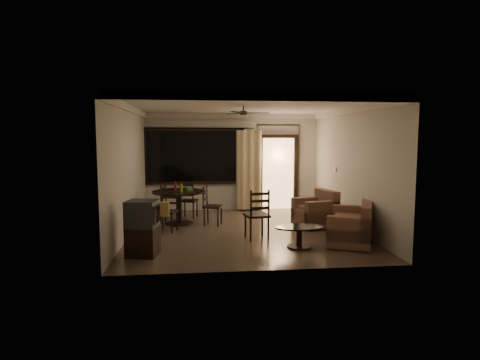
{
  "coord_description": "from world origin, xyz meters",
  "views": [
    {
      "loc": [
        -1.03,
        -8.86,
        2.1
      ],
      "look_at": [
        -0.05,
        0.2,
        1.14
      ],
      "focal_mm": 30.0,
      "sensor_mm": 36.0,
      "label": 1
    }
  ],
  "objects": [
    {
      "name": "room_shell",
      "position": [
        0.59,
        1.77,
        1.83
      ],
      "size": [
        5.5,
        6.7,
        5.5
      ],
      "color": "beige",
      "rests_on": "ground"
    },
    {
      "name": "dining_chair_north",
      "position": [
        -1.26,
        1.69,
        0.28
      ],
      "size": [
        0.52,
        0.52,
        0.95
      ],
      "rotation": [
        0.0,
        0.0,
        2.86
      ],
      "color": "black",
      "rests_on": "ground"
    },
    {
      "name": "tv_cabinet",
      "position": [
        -2.01,
        -1.71,
        0.5
      ],
      "size": [
        0.61,
        0.56,
        1.0
      ],
      "rotation": [
        0.0,
        0.0,
        -0.2
      ],
      "color": "black",
      "rests_on": "ground"
    },
    {
      "name": "armchair",
      "position": [
        1.79,
        0.26,
        0.35
      ],
      "size": [
        1.01,
        1.01,
        0.84
      ],
      "rotation": [
        0.0,
        0.0,
        0.24
      ],
      "color": "#4C2E23",
      "rests_on": "ground"
    },
    {
      "name": "sofa",
      "position": [
        2.1,
        -1.18,
        0.32
      ],
      "size": [
        1.34,
        1.7,
        0.81
      ],
      "rotation": [
        0.0,
        0.0,
        -0.42
      ],
      "color": "#4C2E23",
      "rests_on": "ground"
    },
    {
      "name": "ground",
      "position": [
        0.0,
        0.0,
        0.0
      ],
      "size": [
        5.5,
        5.5,
        0.0
      ],
      "primitive_type": "plane",
      "color": "#7F6651",
      "rests_on": "ground"
    },
    {
      "name": "dining_table",
      "position": [
        -1.48,
        0.94,
        0.64
      ],
      "size": [
        1.3,
        1.3,
        1.03
      ],
      "rotation": [
        0.0,
        0.0,
        -0.28
      ],
      "color": "black",
      "rests_on": "ground"
    },
    {
      "name": "side_chair",
      "position": [
        0.19,
        -0.77,
        0.31
      ],
      "size": [
        0.54,
        0.54,
        1.06
      ],
      "rotation": [
        0.0,
        0.0,
        3.31
      ],
      "color": "black",
      "rests_on": "ground"
    },
    {
      "name": "dining_chair_east",
      "position": [
        -0.67,
        0.7,
        0.28
      ],
      "size": [
        0.52,
        0.52,
        0.95
      ],
      "rotation": [
        0.0,
        0.0,
        1.29
      ],
      "color": "black",
      "rests_on": "ground"
    },
    {
      "name": "dining_chair_west",
      "position": [
        -2.04,
        1.18,
        0.28
      ],
      "size": [
        0.52,
        0.52,
        0.95
      ],
      "rotation": [
        0.0,
        0.0,
        -1.86
      ],
      "color": "black",
      "rests_on": "ground"
    },
    {
      "name": "coffee_table",
      "position": [
        0.91,
        -1.5,
        0.28
      ],
      "size": [
        0.95,
        0.57,
        0.42
      ],
      "rotation": [
        0.0,
        0.0,
        -0.18
      ],
      "color": "black",
      "rests_on": "ground"
    },
    {
      "name": "dining_chair_south",
      "position": [
        -1.72,
        0.12,
        0.31
      ],
      "size": [
        0.52,
        0.56,
        0.95
      ],
      "rotation": [
        0.0,
        0.0,
        -0.28
      ],
      "color": "black",
      "rests_on": "ground"
    }
  ]
}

